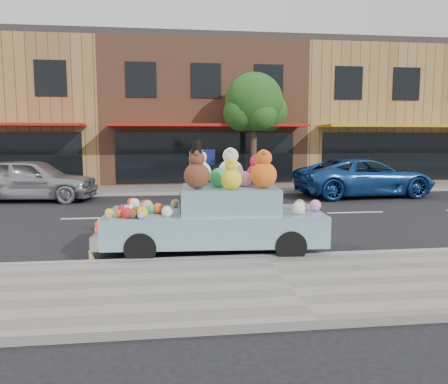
{
  "coord_description": "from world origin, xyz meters",
  "views": [
    {
      "loc": [
        -1.77,
        -12.89,
        2.32
      ],
      "look_at": [
        -0.69,
        -4.29,
        1.25
      ],
      "focal_mm": 35.0,
      "sensor_mm": 36.0,
      "label": 1
    }
  ],
  "objects": [
    {
      "name": "near_sidewalk",
      "position": [
        0.0,
        -6.5,
        0.06
      ],
      "size": [
        60.0,
        3.0,
        0.12
      ],
      "primitive_type": "cube",
      "color": "gray",
      "rests_on": "ground"
    },
    {
      "name": "street_tree",
      "position": [
        2.03,
        6.55,
        3.69
      ],
      "size": [
        3.0,
        2.7,
        5.22
      ],
      "color": "#38281C",
      "rests_on": "ground"
    },
    {
      "name": "storefront_left",
      "position": [
        -10.0,
        11.97,
        3.64
      ],
      "size": [
        10.0,
        9.8,
        7.3
      ],
      "color": "#9B7441",
      "rests_on": "ground"
    },
    {
      "name": "far_kerb",
      "position": [
        0.0,
        5.0,
        0.07
      ],
      "size": [
        60.0,
        0.12,
        0.13
      ],
      "primitive_type": "cube",
      "color": "gray",
      "rests_on": "ground"
    },
    {
      "name": "car_blue",
      "position": [
        5.97,
        3.67,
        0.76
      ],
      "size": [
        5.69,
        3.0,
        1.53
      ],
      "primitive_type": "imported",
      "rotation": [
        0.0,
        0.0,
        1.66
      ],
      "color": "#1A4793",
      "rests_on": "ground"
    },
    {
      "name": "ground",
      "position": [
        0.0,
        0.0,
        0.0
      ],
      "size": [
        120.0,
        120.0,
        0.0
      ],
      "primitive_type": "plane",
      "color": "black",
      "rests_on": "ground"
    },
    {
      "name": "near_kerb",
      "position": [
        0.0,
        -5.0,
        0.07
      ],
      "size": [
        60.0,
        0.12,
        0.13
      ],
      "primitive_type": "cube",
      "color": "gray",
      "rests_on": "ground"
    },
    {
      "name": "car_silver",
      "position": [
        -6.83,
        3.96,
        0.8
      ],
      "size": [
        4.87,
        2.39,
        1.6
      ],
      "primitive_type": "imported",
      "rotation": [
        0.0,
        0.0,
        1.46
      ],
      "color": "#A3A4A8",
      "rests_on": "ground"
    },
    {
      "name": "storefront_right",
      "position": [
        10.0,
        11.97,
        3.64
      ],
      "size": [
        10.0,
        9.8,
        7.3
      ],
      "color": "#9B7441",
      "rests_on": "ground"
    },
    {
      "name": "far_sidewalk",
      "position": [
        0.0,
        6.5,
        0.06
      ],
      "size": [
        60.0,
        3.0,
        0.12
      ],
      "primitive_type": "cube",
      "color": "gray",
      "rests_on": "ground"
    },
    {
      "name": "art_car",
      "position": [
        -0.83,
        -4.21,
        0.8
      ],
      "size": [
        4.59,
        2.03,
        2.28
      ],
      "rotation": [
        0.0,
        0.0,
        -0.07
      ],
      "color": "black",
      "rests_on": "ground"
    },
    {
      "name": "storefront_mid",
      "position": [
        0.0,
        11.97,
        3.64
      ],
      "size": [
        10.0,
        9.8,
        7.3
      ],
      "color": "brown",
      "rests_on": "ground"
    }
  ]
}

